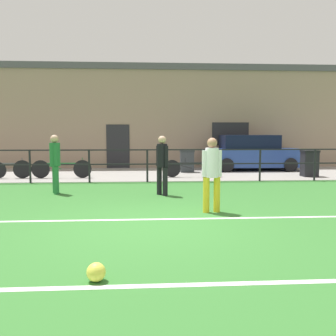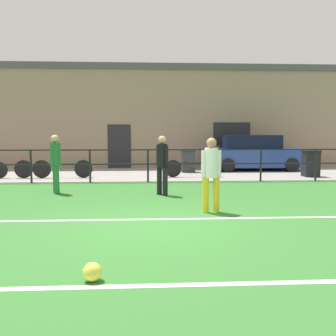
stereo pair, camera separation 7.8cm
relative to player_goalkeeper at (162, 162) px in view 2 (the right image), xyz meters
The scene contains 16 objects.
ground 3.46m from the player_goalkeeper, 96.71° to the right, with size 60.00×44.00×0.04m, color #33702D.
field_line_touchline 3.01m from the player_goalkeeper, 97.80° to the right, with size 36.00×0.11×0.00m, color white.
field_line_hash 6.12m from the player_goalkeeper, 93.69° to the right, with size 36.00×0.11×0.00m, color white.
pavement_strip 5.29m from the player_goalkeeper, 94.28° to the left, with size 48.00×5.00×0.02m, color gray.
perimeter_fence 2.73m from the player_goalkeeper, 98.21° to the left, with size 36.07×0.07×1.15m.
clubhouse_facade 9.04m from the player_goalkeeper, 92.50° to the left, with size 28.00×2.56×5.00m.
player_goalkeeper is the anchor object (origin of this frame).
player_striker 2.45m from the player_goalkeeper, 66.73° to the right, with size 0.44×0.28×1.62m.
player_winger 3.04m from the player_goalkeeper, behind, with size 0.29×0.43×1.66m.
soccer_ball_spare 6.02m from the player_goalkeeper, 100.21° to the right, with size 0.23×0.23×0.23m, color #E5E04C.
parked_car_red 7.78m from the player_goalkeeper, 55.36° to the left, with size 4.15×1.88×1.59m.
bicycle_parked_1 5.33m from the player_goalkeeper, 132.77° to the left, with size 2.22×0.04×0.77m.
bicycle_parked_3 7.04m from the player_goalkeeper, 146.28° to the left, with size 2.26×0.04×0.77m.
bicycle_parked_4 4.16m from the player_goalkeeper, 70.99° to the left, with size 2.22×0.04×0.76m.
trash_bin_0 5.84m from the player_goalkeeper, 76.64° to the left, with size 0.60×0.51×0.95m.
trash_bin_1 7.05m from the player_goalkeeper, 32.63° to the left, with size 0.60×0.51×1.02m.
Camera 2 is at (-0.02, -6.75, 1.74)m, focal length 39.29 mm.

